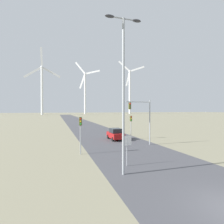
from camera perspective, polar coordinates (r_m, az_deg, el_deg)
road_surface at (r=54.69m, az=-9.05°, el=-4.30°), size 10.00×240.00×0.01m
streetlamp at (r=13.03m, az=3.74°, el=10.76°), size 2.81×0.32×11.54m
stop_sign_near at (r=15.10m, az=4.90°, el=-10.66°), size 0.81×0.07×2.57m
traffic_light_post_near_left at (r=19.05m, az=-10.26°, el=-4.86°), size 0.28×0.33×4.00m
traffic_light_post_near_right at (r=28.52m, az=6.21°, el=-3.28°), size 0.28×0.34×3.81m
traffic_light_mast_overhead at (r=23.82m, az=9.78°, el=-0.54°), size 3.57×0.34×6.10m
car_approaching at (r=28.06m, az=1.15°, el=-7.20°), size 1.88×4.11×1.83m
wind_turbine_left at (r=181.74m, az=-21.89°, el=8.05°), size 33.64×4.18×64.67m
wind_turbine_center at (r=213.95m, az=-8.79°, el=7.30°), size 27.46×15.27×62.94m
wind_turbine_right at (r=217.12m, az=5.79°, el=7.74°), size 29.48×12.88×65.20m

